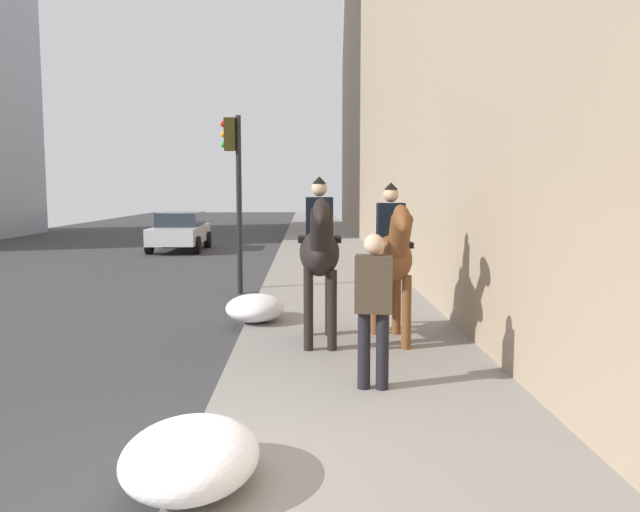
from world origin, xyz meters
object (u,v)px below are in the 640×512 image
Objects in this scene: pedestrian_greeting at (374,301)px; mounted_horse_far at (392,255)px; mounted_horse_near at (320,250)px; car_near_lane at (180,230)px; traffic_light_near_curb at (235,175)px.

mounted_horse_far is at bearing -4.67° from pedestrian_greeting.
mounted_horse_near reaches higher than car_near_lane.
car_near_lane is (17.23, 5.46, -0.34)m from pedestrian_greeting.
car_near_lane is (15.15, 4.92, -0.69)m from mounted_horse_near.
mounted_horse_near is at bearing -161.25° from traffic_light_near_curb.
pedestrian_greeting is 18.07m from car_near_lane.
mounted_horse_far is at bearing 21.20° from car_near_lane.
traffic_light_near_curb is (-10.05, -3.19, 1.84)m from car_near_lane.
mounted_horse_far is 5.89m from traffic_light_near_curb.
mounted_horse_far is 0.56× the size of car_near_lane.
mounted_horse_far is 0.59× the size of traffic_light_near_curb.
traffic_light_near_curb is (5.10, 1.73, 1.15)m from mounted_horse_near.
pedestrian_greeting is at bearing -162.42° from traffic_light_near_curb.
traffic_light_near_curb is (7.17, 2.27, 1.50)m from pedestrian_greeting.
car_near_lane is at bearing -158.95° from mounted_horse_far.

